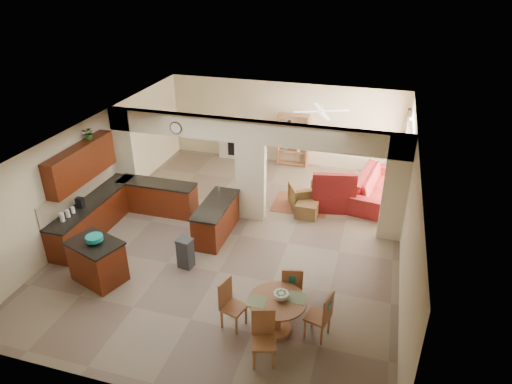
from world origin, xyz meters
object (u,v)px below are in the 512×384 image
(kitchen_island, at_px, (98,261))
(dining_table, at_px, (277,310))
(armchair, at_px, (303,195))
(sofa, at_px, (378,187))

(kitchen_island, height_order, dining_table, kitchen_island)
(kitchen_island, bearing_deg, armchair, 69.56)
(kitchen_island, relative_size, sofa, 0.49)
(dining_table, height_order, sofa, sofa)
(sofa, relative_size, armchair, 3.60)
(armchair, bearing_deg, dining_table, 67.83)
(dining_table, xyz_separation_m, sofa, (1.58, 6.07, -0.10))
(dining_table, bearing_deg, armchair, 95.12)
(dining_table, relative_size, armchair, 1.46)
(kitchen_island, height_order, armchair, kitchen_island)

